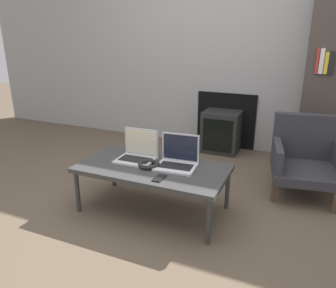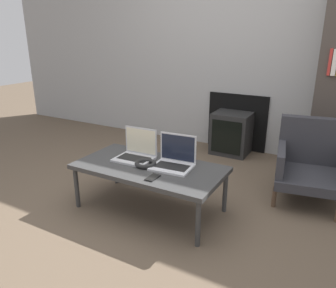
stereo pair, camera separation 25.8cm
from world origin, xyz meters
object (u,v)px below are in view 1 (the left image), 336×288
(laptop_right, at_px, (178,160))
(tv, at_px, (221,132))
(laptop_left, at_px, (138,153))
(phone, at_px, (159,178))
(armchair, at_px, (307,155))
(headphones, at_px, (149,164))

(laptop_right, xyz_separation_m, tv, (-0.04, 1.50, -0.19))
(tv, bearing_deg, laptop_left, -101.89)
(phone, relative_size, armchair, 0.18)
(tv, bearing_deg, laptop_right, -88.55)
(laptop_left, bearing_deg, armchair, 29.53)
(laptop_left, height_order, tv, laptop_left)
(laptop_right, bearing_deg, armchair, 35.68)
(phone, bearing_deg, laptop_left, 140.10)
(headphones, height_order, phone, headphones)
(headphones, distance_m, armchair, 1.43)
(headphones, xyz_separation_m, armchair, (1.12, 0.88, -0.06))
(headphones, distance_m, phone, 0.24)
(headphones, height_order, tv, tv)
(phone, bearing_deg, tv, 90.25)
(laptop_right, xyz_separation_m, headphones, (-0.20, -0.10, -0.04))
(laptop_right, distance_m, headphones, 0.23)
(laptop_right, height_order, tv, laptop_right)
(headphones, xyz_separation_m, tv, (0.16, 1.60, -0.15))
(laptop_left, xyz_separation_m, phone, (0.32, -0.27, -0.05))
(armchair, bearing_deg, phone, -142.03)
(phone, relative_size, tv, 0.25)
(phone, height_order, armchair, armchair)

